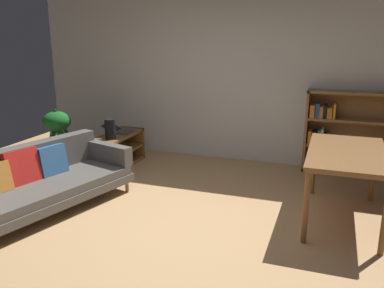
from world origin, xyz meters
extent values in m
plane|color=tan|center=(0.00, 0.00, 0.00)|extent=(8.16, 8.16, 0.00)
cube|color=silver|center=(0.00, 2.70, 1.35)|extent=(6.80, 0.10, 2.70)
cylinder|color=olive|center=(-0.96, 0.80, 0.07)|extent=(0.04, 0.04, 0.14)
cylinder|color=olive|center=(-1.67, 1.00, 0.07)|extent=(0.04, 0.04, 0.14)
cube|color=#56514C|center=(-1.55, 0.05, 0.19)|extent=(1.35, 2.09, 0.10)
cube|color=#56514C|center=(-1.55, 0.05, 0.29)|extent=(1.29, 2.00, 0.10)
cube|color=#56514C|center=(-1.88, 0.14, 0.53)|extent=(0.67, 1.83, 0.38)
cube|color=#56514C|center=(-1.31, 0.91, 0.46)|extent=(0.83, 0.36, 0.25)
cube|color=red|center=(-1.80, -0.09, 0.52)|extent=(0.28, 0.43, 0.41)
cube|color=#336093|center=(-1.68, 0.28, 0.50)|extent=(0.27, 0.39, 0.37)
cube|color=brown|center=(-1.59, 2.19, 0.25)|extent=(0.41, 0.04, 0.50)
cube|color=brown|center=(-1.59, 1.17, 0.25)|extent=(0.41, 0.04, 0.50)
cube|color=brown|center=(-1.59, 1.68, 0.24)|extent=(0.41, 1.02, 0.04)
cube|color=brown|center=(-1.59, 1.68, 0.48)|extent=(0.41, 1.06, 0.04)
cube|color=brown|center=(-1.59, 1.68, 0.02)|extent=(0.41, 1.02, 0.04)
cube|color=#333338|center=(-1.56, 1.86, 0.51)|extent=(0.25, 0.32, 0.02)
cube|color=black|center=(-1.78, 1.85, 0.56)|extent=(0.22, 0.30, 0.10)
cylinder|color=black|center=(-1.55, 1.43, 0.65)|extent=(0.15, 0.15, 0.29)
cylinder|color=slate|center=(-1.55, 1.43, 0.70)|extent=(0.08, 0.08, 0.01)
cylinder|color=#333338|center=(-2.50, 1.48, 0.12)|extent=(0.34, 0.34, 0.24)
cylinder|color=#1E6B28|center=(-2.41, 1.47, 0.51)|extent=(0.22, 0.05, 0.54)
cylinder|color=#1E6B28|center=(-2.44, 1.60, 0.50)|extent=(0.18, 0.29, 0.54)
cylinder|color=#1E6B28|center=(-2.59, 1.61, 0.50)|extent=(0.21, 0.30, 0.56)
cylinder|color=#1E6B28|center=(-2.57, 1.48, 0.45)|extent=(0.18, 0.05, 0.42)
cylinder|color=#1E6B28|center=(-2.55, 1.41, 0.55)|extent=(0.14, 0.18, 0.64)
cylinder|color=#1E6B28|center=(-2.44, 1.41, 0.44)|extent=(0.17, 0.19, 0.42)
ellipsoid|color=#1E6B28|center=(-2.50, 1.48, 0.69)|extent=(0.42, 0.42, 0.30)
cylinder|color=brown|center=(1.30, 1.53, 0.37)|extent=(0.06, 0.06, 0.73)
cylinder|color=brown|center=(1.30, 0.19, 0.37)|extent=(0.06, 0.06, 0.73)
cylinder|color=brown|center=(1.99, 1.53, 0.37)|extent=(0.06, 0.06, 0.73)
cube|color=brown|center=(1.64, 0.86, 0.76)|extent=(0.79, 1.44, 0.05)
cube|color=olive|center=(1.11, 2.49, 0.60)|extent=(0.04, 0.29, 1.20)
cube|color=olive|center=(1.70, 2.49, 1.18)|extent=(1.21, 0.29, 0.04)
cube|color=olive|center=(1.70, 2.49, 0.02)|extent=(1.21, 0.29, 0.04)
cube|color=olive|center=(1.70, 2.62, 0.60)|extent=(1.18, 0.04, 1.20)
cube|color=olive|center=(1.70, 2.49, 0.41)|extent=(1.18, 0.28, 0.04)
cube|color=olive|center=(1.70, 2.49, 0.79)|extent=(1.18, 0.28, 0.04)
cube|color=gold|center=(1.17, 2.47, 0.14)|extent=(0.04, 0.21, 0.21)
cube|color=#993884|center=(1.23, 2.48, 0.15)|extent=(0.07, 0.23, 0.22)
cube|color=orange|center=(1.31, 2.47, 0.11)|extent=(0.06, 0.19, 0.14)
cube|color=#993884|center=(1.38, 2.48, 0.12)|extent=(0.05, 0.22, 0.16)
cube|color=red|center=(1.44, 2.47, 0.12)|extent=(0.06, 0.21, 0.17)
cube|color=orange|center=(1.50, 2.47, 0.15)|extent=(0.05, 0.20, 0.23)
cube|color=orange|center=(1.18, 2.47, 0.52)|extent=(0.05, 0.21, 0.19)
cube|color=black|center=(1.24, 2.48, 0.52)|extent=(0.06, 0.23, 0.18)
cube|color=#337F47|center=(1.31, 2.46, 0.53)|extent=(0.04, 0.18, 0.20)
cube|color=silver|center=(1.35, 2.48, 0.54)|extent=(0.03, 0.25, 0.23)
cube|color=black|center=(1.38, 2.47, 0.50)|extent=(0.03, 0.20, 0.16)
cube|color=#337F47|center=(1.43, 2.47, 0.51)|extent=(0.05, 0.21, 0.17)
cube|color=orange|center=(1.18, 2.47, 0.90)|extent=(0.06, 0.21, 0.18)
cube|color=#2D5199|center=(1.26, 2.47, 0.91)|extent=(0.06, 0.19, 0.21)
cube|color=orange|center=(1.31, 2.47, 0.89)|extent=(0.05, 0.21, 0.16)
cube|color=black|center=(1.36, 2.47, 0.91)|extent=(0.04, 0.19, 0.19)
cube|color=orange|center=(1.42, 2.47, 0.89)|extent=(0.07, 0.19, 0.15)
cube|color=gold|center=(1.48, 2.47, 0.92)|extent=(0.03, 0.21, 0.21)
camera|label=1|loc=(1.45, -3.51, 1.97)|focal=37.71mm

